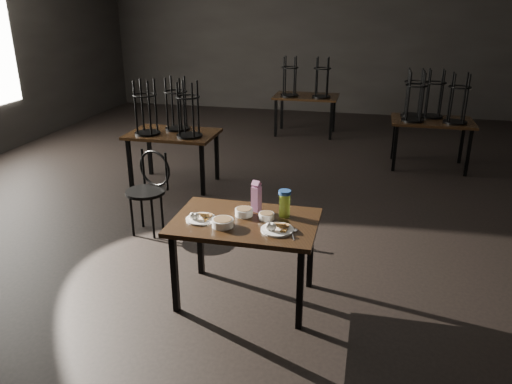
% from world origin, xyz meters
% --- Properties ---
extents(room, '(12.00, 12.04, 3.22)m').
position_xyz_m(room, '(-0.06, 0.01, 2.33)').
color(room, black).
rests_on(room, ground).
extents(main_table, '(1.20, 0.80, 0.75)m').
position_xyz_m(main_table, '(0.14, -1.93, 0.67)').
color(main_table, black).
rests_on(main_table, ground).
extents(plate_left, '(0.25, 0.25, 0.08)m').
position_xyz_m(plate_left, '(-0.22, -2.01, 0.77)').
color(plate_left, white).
rests_on(plate_left, main_table).
extents(plate_right, '(0.26, 0.26, 0.09)m').
position_xyz_m(plate_right, '(0.44, -2.07, 0.77)').
color(plate_right, white).
rests_on(plate_right, main_table).
extents(bowl_near, '(0.15, 0.15, 0.06)m').
position_xyz_m(bowl_near, '(0.11, -1.84, 0.78)').
color(bowl_near, white).
rests_on(bowl_near, main_table).
extents(bowl_far, '(0.13, 0.13, 0.05)m').
position_xyz_m(bowl_far, '(0.31, -1.87, 0.78)').
color(bowl_far, white).
rests_on(bowl_far, main_table).
extents(bowl_big, '(0.18, 0.18, 0.06)m').
position_xyz_m(bowl_big, '(-0.00, -2.08, 0.78)').
color(bowl_big, white).
rests_on(bowl_big, main_table).
extents(juice_carton, '(0.09, 0.09, 0.28)m').
position_xyz_m(juice_carton, '(0.19, -1.72, 0.88)').
color(juice_carton, '#951B71').
rests_on(juice_carton, main_table).
extents(water_bottle, '(0.11, 0.11, 0.23)m').
position_xyz_m(water_bottle, '(0.44, -1.77, 0.87)').
color(water_bottle, '#A4D03D').
rests_on(water_bottle, main_table).
extents(spoon, '(0.06, 0.21, 0.01)m').
position_xyz_m(spoon, '(0.58, -2.05, 0.75)').
color(spoon, silver).
rests_on(spoon, main_table).
extents(bentwood_chair, '(0.47, 0.46, 0.92)m').
position_xyz_m(bentwood_chair, '(-1.23, -0.83, 0.54)').
color(bentwood_chair, black).
rests_on(bentwood_chair, ground).
extents(bg_table_left, '(1.20, 0.80, 1.48)m').
position_xyz_m(bg_table_left, '(-1.54, 0.64, 0.78)').
color(bg_table_left, black).
rests_on(bg_table_left, ground).
extents(bg_table_right, '(1.20, 0.80, 1.48)m').
position_xyz_m(bg_table_right, '(1.98, 2.28, 0.80)').
color(bg_table_right, black).
rests_on(bg_table_right, ground).
extents(bg_table_far, '(1.20, 0.80, 1.48)m').
position_xyz_m(bg_table_far, '(-0.14, 3.84, 0.75)').
color(bg_table_far, black).
rests_on(bg_table_far, ground).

